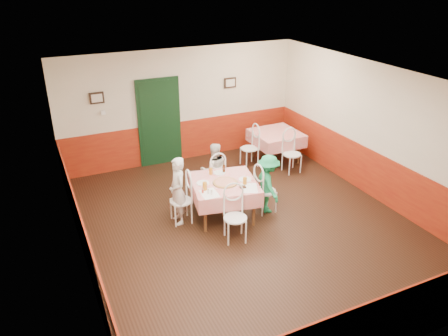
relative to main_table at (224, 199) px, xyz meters
name	(u,v)px	position (x,y,z in m)	size (l,w,h in m)	color
floor	(246,224)	(0.26, -0.46, -0.38)	(7.00, 7.00, 0.00)	black
ceiling	(250,80)	(0.26, -0.46, 2.42)	(7.00, 7.00, 0.00)	white
back_wall	(181,106)	(0.26, 3.04, 1.02)	(6.00, 0.10, 2.80)	beige
front_wall	(391,269)	(0.26, -3.96, 1.02)	(6.00, 0.10, 2.80)	beige
left_wall	(75,191)	(-2.74, -0.46, 1.02)	(0.10, 7.00, 2.80)	beige
right_wall	(377,133)	(3.26, -0.46, 1.02)	(0.10, 7.00, 2.80)	beige
wainscot_back	(183,140)	(0.26, 3.03, 0.12)	(6.00, 0.03, 1.00)	maroon
wainscot_front	(379,328)	(0.26, -3.94, 0.12)	(6.00, 0.03, 1.00)	maroon
wainscot_left	(84,239)	(-2.72, -0.46, 0.12)	(0.03, 7.00, 1.00)	maroon
wainscot_right	(370,173)	(3.25, -0.46, 0.12)	(0.03, 7.00, 1.00)	maroon
door	(159,123)	(-0.34, 2.99, 0.68)	(0.96, 0.06, 2.10)	black
picture_left	(97,98)	(-1.74, 2.99, 1.48)	(0.32, 0.03, 0.26)	black
picture_right	(230,83)	(1.56, 2.99, 1.48)	(0.32, 0.03, 0.26)	black
thermostat	(103,112)	(-1.64, 2.99, 1.12)	(0.10, 0.03, 0.10)	white
main_table	(224,199)	(0.00, 0.00, 0.00)	(1.22, 1.22, 0.77)	red
second_table	(276,146)	(2.34, 1.93, 0.00)	(1.12, 1.12, 0.77)	red
chair_left	(181,201)	(-0.83, 0.17, 0.08)	(0.42, 0.42, 0.90)	white
chair_right	(265,191)	(0.83, -0.17, 0.08)	(0.42, 0.42, 0.90)	white
chair_far	(215,177)	(0.17, 0.83, 0.08)	(0.42, 0.42, 0.90)	white
chair_near	(235,218)	(-0.17, -0.83, 0.08)	(0.42, 0.42, 0.90)	white
chair_second_a	(249,149)	(1.59, 1.93, 0.08)	(0.42, 0.42, 0.90)	white
chair_second_b	(292,154)	(2.34, 1.18, 0.08)	(0.42, 0.42, 0.90)	white
pizza	(225,182)	(-0.01, -0.06, 0.40)	(0.46, 0.46, 0.03)	#B74723
plate_left	(203,183)	(-0.40, 0.10, 0.39)	(0.25, 0.25, 0.01)	white
plate_right	(245,179)	(0.40, -0.10, 0.39)	(0.25, 0.25, 0.01)	white
plate_far	(219,173)	(0.08, 0.39, 0.39)	(0.25, 0.25, 0.01)	white
glass_a	(205,186)	(-0.46, -0.16, 0.46)	(0.08, 0.08, 0.15)	#BF7219
glass_b	(245,181)	(0.31, -0.26, 0.45)	(0.08, 0.08, 0.14)	#BF7219
glass_c	(211,171)	(-0.10, 0.41, 0.45)	(0.07, 0.07, 0.13)	#BF7219
beer_bottle	(224,168)	(0.17, 0.37, 0.48)	(0.05, 0.05, 0.20)	#381C0A
shaker_a	(208,192)	(-0.47, -0.32, 0.43)	(0.04, 0.04, 0.09)	silver
shaker_b	(212,193)	(-0.43, -0.38, 0.43)	(0.04, 0.04, 0.09)	silver
shaker_c	(203,191)	(-0.54, -0.25, 0.43)	(0.04, 0.04, 0.09)	#B23319
menu_left	(209,194)	(-0.45, -0.32, 0.39)	(0.30, 0.40, 0.00)	white
menu_right	(249,188)	(0.32, -0.44, 0.39)	(0.30, 0.40, 0.00)	white
wallet	(243,187)	(0.22, -0.37, 0.40)	(0.11, 0.09, 0.02)	black
diner_left	(178,191)	(-0.88, 0.18, 0.30)	(0.49, 0.32, 1.34)	gray
diner_far	(214,170)	(0.18, 0.88, 0.22)	(0.58, 0.45, 1.20)	gray
diner_right	(268,184)	(0.88, -0.18, 0.23)	(0.78, 0.45, 1.21)	gray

